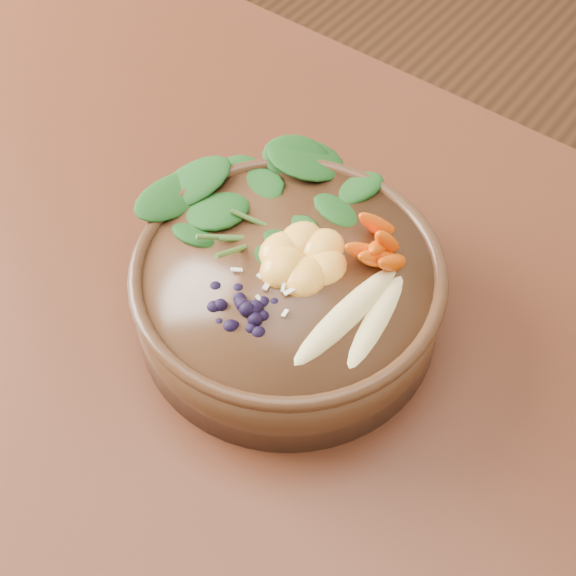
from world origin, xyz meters
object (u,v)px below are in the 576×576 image
(stoneware_bowl, at_px, (288,295))
(kale_heap, at_px, (296,193))
(carrot_cluster, at_px, (391,221))
(mandarin_cluster, at_px, (303,248))
(dining_table, at_px, (161,349))
(blueberry_pile, at_px, (243,296))
(banana_halves, at_px, (363,308))

(stoneware_bowl, xyz_separation_m, kale_heap, (-0.04, 0.06, 0.06))
(stoneware_bowl, bearing_deg, kale_heap, 121.38)
(carrot_cluster, height_order, mandarin_cluster, carrot_cluster)
(dining_table, height_order, carrot_cluster, carrot_cluster)
(mandarin_cluster, bearing_deg, stoneware_bowl, -101.83)
(dining_table, relative_size, mandarin_cluster, 17.84)
(kale_heap, distance_m, blueberry_pile, 0.13)
(banana_halves, height_order, mandarin_cluster, mandarin_cluster)
(mandarin_cluster, bearing_deg, dining_table, -147.85)
(kale_heap, xyz_separation_m, blueberry_pile, (0.04, -0.12, -0.00))
(banana_halves, distance_m, blueberry_pile, 0.10)
(stoneware_bowl, relative_size, mandarin_cluster, 3.15)
(banana_halves, bearing_deg, stoneware_bowl, -177.26)
(banana_halves, relative_size, mandarin_cluster, 1.76)
(dining_table, bearing_deg, kale_heap, 55.64)
(dining_table, height_order, blueberry_pile, blueberry_pile)
(dining_table, xyz_separation_m, carrot_cluster, (0.18, 0.13, 0.21))
(dining_table, bearing_deg, stoneware_bowl, 26.89)
(carrot_cluster, height_order, banana_halves, carrot_cluster)
(banana_halves, bearing_deg, mandarin_cluster, 170.25)
(carrot_cluster, distance_m, mandarin_cluster, 0.08)
(banana_halves, height_order, blueberry_pile, blueberry_pile)
(carrot_cluster, distance_m, blueberry_pile, 0.14)
(carrot_cluster, bearing_deg, kale_heap, -169.49)
(banana_halves, bearing_deg, dining_table, -158.51)
(kale_heap, xyz_separation_m, carrot_cluster, (0.10, 0.01, 0.02))
(dining_table, height_order, kale_heap, kale_heap)
(kale_heap, bearing_deg, banana_halves, -29.04)
(kale_heap, bearing_deg, stoneware_bowl, -58.62)
(dining_table, relative_size, carrot_cluster, 20.51)
(dining_table, relative_size, kale_heap, 8.64)
(stoneware_bowl, relative_size, carrot_cluster, 3.62)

